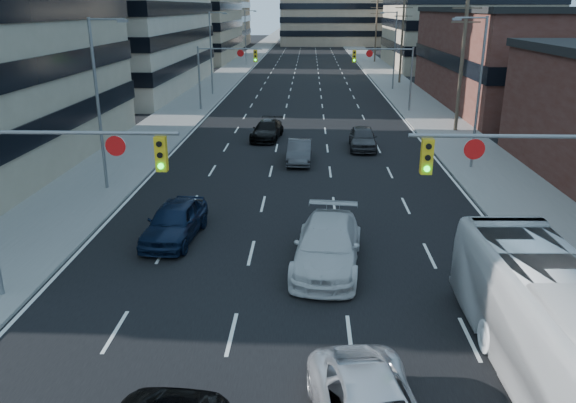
# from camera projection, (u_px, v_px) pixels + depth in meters

# --- Properties ---
(road_surface) EXTENTS (18.00, 300.00, 0.02)m
(road_surface) POSITION_uv_depth(u_px,v_px,m) (308.00, 49.00, 134.14)
(road_surface) COLOR black
(road_surface) RESTS_ON ground
(sidewalk_left) EXTENTS (5.00, 300.00, 0.15)m
(sidewalk_left) POSITION_uv_depth(u_px,v_px,m) (260.00, 48.00, 134.53)
(sidewalk_left) COLOR slate
(sidewalk_left) RESTS_ON ground
(sidewalk_right) EXTENTS (5.00, 300.00, 0.15)m
(sidewalk_right) POSITION_uv_depth(u_px,v_px,m) (356.00, 49.00, 133.70)
(sidewalk_right) COLOR slate
(sidewalk_right) RESTS_ON ground
(office_left_far) EXTENTS (20.00, 30.00, 16.00)m
(office_left_far) POSITION_uv_depth(u_px,v_px,m) (179.00, 15.00, 104.06)
(office_left_far) COLOR gray
(office_left_far) RESTS_ON ground
(storefront_right_mid) EXTENTS (20.00, 30.00, 9.00)m
(storefront_right_mid) POSITION_uv_depth(u_px,v_px,m) (544.00, 59.00, 56.28)
(storefront_right_mid) COLOR #472119
(storefront_right_mid) RESTS_ON ground
(office_right_far) EXTENTS (22.00, 28.00, 14.00)m
(office_right_far) POSITION_uv_depth(u_px,v_px,m) (461.00, 23.00, 91.30)
(office_right_far) COLOR gray
(office_right_far) RESTS_ON ground
(bg_block_left) EXTENTS (24.00, 24.00, 20.00)m
(bg_block_left) POSITION_uv_depth(u_px,v_px,m) (198.00, 5.00, 141.31)
(bg_block_left) COLOR #ADA089
(bg_block_left) RESTS_ON ground
(bg_block_right) EXTENTS (22.00, 22.00, 12.00)m
(bg_block_right) POSITION_uv_depth(u_px,v_px,m) (445.00, 23.00, 131.02)
(bg_block_right) COLOR gray
(bg_block_right) RESTS_ON ground
(signal_near_left) EXTENTS (6.59, 0.33, 6.00)m
(signal_near_left) POSITION_uv_depth(u_px,v_px,m) (59.00, 178.00, 17.82)
(signal_near_left) COLOR slate
(signal_near_left) RESTS_ON ground
(signal_near_right) EXTENTS (6.59, 0.33, 6.00)m
(signal_near_right) POSITION_uv_depth(u_px,v_px,m) (534.00, 183.00, 17.28)
(signal_near_right) COLOR slate
(signal_near_right) RESTS_ON ground
(signal_far_left) EXTENTS (6.09, 0.33, 6.00)m
(signal_far_left) POSITION_uv_depth(u_px,v_px,m) (223.00, 65.00, 52.76)
(signal_far_left) COLOR slate
(signal_far_left) RESTS_ON ground
(signal_far_right) EXTENTS (6.09, 0.33, 6.00)m
(signal_far_right) POSITION_uv_depth(u_px,v_px,m) (387.00, 66.00, 52.21)
(signal_far_right) COLOR slate
(signal_far_right) RESTS_ON ground
(utility_pole_block) EXTENTS (2.20, 0.28, 11.00)m
(utility_pole_block) POSITION_uv_depth(u_px,v_px,m) (462.00, 58.00, 43.07)
(utility_pole_block) COLOR #4C3D2D
(utility_pole_block) RESTS_ON ground
(utility_pole_midblock) EXTENTS (2.20, 0.28, 11.00)m
(utility_pole_midblock) POSITION_uv_depth(u_px,v_px,m) (402.00, 38.00, 71.39)
(utility_pole_midblock) COLOR #4C3D2D
(utility_pole_midblock) RESTS_ON ground
(utility_pole_distant) EXTENTS (2.20, 0.28, 11.00)m
(utility_pole_distant) POSITION_uv_depth(u_px,v_px,m) (376.00, 29.00, 99.71)
(utility_pole_distant) COLOR #4C3D2D
(utility_pole_distant) RESTS_ON ground
(streetlight_left_near) EXTENTS (2.03, 0.22, 9.00)m
(streetlight_left_near) POSITION_uv_depth(u_px,v_px,m) (100.00, 97.00, 29.01)
(streetlight_left_near) COLOR slate
(streetlight_left_near) RESTS_ON ground
(streetlight_left_mid) EXTENTS (2.03, 0.22, 9.00)m
(streetlight_left_mid) POSITION_uv_depth(u_px,v_px,m) (212.00, 49.00, 62.05)
(streetlight_left_mid) COLOR slate
(streetlight_left_mid) RESTS_ON ground
(streetlight_left_far) EXTENTS (2.03, 0.22, 9.00)m
(streetlight_left_far) POSITION_uv_depth(u_px,v_px,m) (246.00, 35.00, 95.09)
(streetlight_left_far) COLOR slate
(streetlight_left_far) RESTS_ON ground
(streetlight_right_near) EXTENTS (2.03, 0.22, 9.00)m
(streetlight_right_near) POSITION_uv_depth(u_px,v_px,m) (477.00, 86.00, 32.99)
(streetlight_right_near) COLOR slate
(streetlight_right_near) RESTS_ON ground
(streetlight_right_far) EXTENTS (2.03, 0.22, 9.00)m
(streetlight_right_far) POSITION_uv_depth(u_px,v_px,m) (394.00, 47.00, 66.03)
(streetlight_right_far) COLOR slate
(streetlight_right_far) RESTS_ON ground
(white_van) EXTENTS (3.07, 6.22, 1.74)m
(white_van) POSITION_uv_depth(u_px,v_px,m) (328.00, 245.00, 21.39)
(white_van) COLOR silver
(white_van) RESTS_ON ground
(transit_bus) EXTENTS (3.09, 11.75, 3.25)m
(transit_bus) POSITION_uv_depth(u_px,v_px,m) (573.00, 348.00, 13.62)
(transit_bus) COLOR silver
(transit_bus) RESTS_ON ground
(sedan_blue) EXTENTS (2.38, 4.99, 1.65)m
(sedan_blue) POSITION_uv_depth(u_px,v_px,m) (175.00, 221.00, 23.94)
(sedan_blue) COLOR black
(sedan_blue) RESTS_ON ground
(sedan_grey_center) EXTENTS (1.59, 4.33, 1.42)m
(sedan_grey_center) POSITION_uv_depth(u_px,v_px,m) (299.00, 152.00, 35.94)
(sedan_grey_center) COLOR #38383B
(sedan_grey_center) RESTS_ON ground
(sedan_black_far) EXTENTS (2.51, 5.02, 1.40)m
(sedan_black_far) POSITION_uv_depth(u_px,v_px,m) (267.00, 130.00, 42.24)
(sedan_black_far) COLOR black
(sedan_black_far) RESTS_ON ground
(sedan_grey_right) EXTENTS (2.02, 4.67, 1.57)m
(sedan_grey_right) POSITION_uv_depth(u_px,v_px,m) (363.00, 138.00, 39.36)
(sedan_grey_right) COLOR #303033
(sedan_grey_right) RESTS_ON ground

